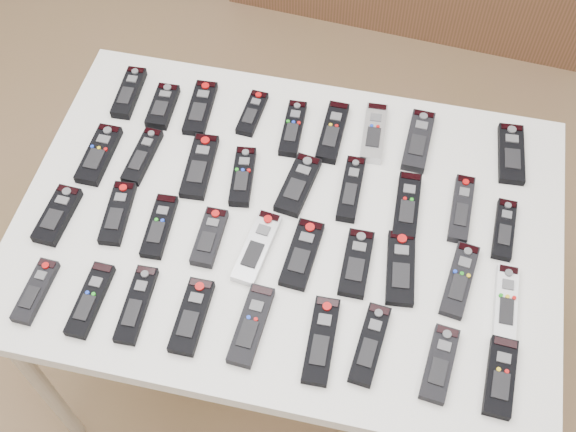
% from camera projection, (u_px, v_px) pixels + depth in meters
% --- Properties ---
extents(ground, '(4.00, 4.00, 0.00)m').
position_uv_depth(ground, '(320.00, 376.00, 2.28)').
color(ground, olive).
rests_on(ground, ground).
extents(table, '(1.25, 0.88, 0.78)m').
position_uv_depth(table, '(288.00, 234.00, 1.72)').
color(table, white).
rests_on(table, ground).
extents(remote_0, '(0.06, 0.17, 0.02)m').
position_uv_depth(remote_0, '(129.00, 93.00, 1.87)').
color(remote_0, black).
rests_on(remote_0, table).
extents(remote_1, '(0.06, 0.14, 0.02)m').
position_uv_depth(remote_1, '(163.00, 106.00, 1.85)').
color(remote_1, black).
rests_on(remote_1, table).
extents(remote_2, '(0.07, 0.18, 0.02)m').
position_uv_depth(remote_2, '(200.00, 108.00, 1.85)').
color(remote_2, black).
rests_on(remote_2, table).
extents(remote_3, '(0.05, 0.14, 0.02)m').
position_uv_depth(remote_3, '(252.00, 113.00, 1.84)').
color(remote_3, black).
rests_on(remote_3, table).
extents(remote_4, '(0.05, 0.17, 0.02)m').
position_uv_depth(remote_4, '(293.00, 128.00, 1.81)').
color(remote_4, black).
rests_on(remote_4, table).
extents(remote_5, '(0.05, 0.19, 0.02)m').
position_uv_depth(remote_5, '(333.00, 132.00, 1.80)').
color(remote_5, black).
rests_on(remote_5, table).
extents(remote_6, '(0.06, 0.18, 0.02)m').
position_uv_depth(remote_6, '(374.00, 133.00, 1.80)').
color(remote_6, '#B7B7BC').
rests_on(remote_6, table).
extents(remote_7, '(0.06, 0.19, 0.02)m').
position_uv_depth(remote_7, '(418.00, 141.00, 1.78)').
color(remote_7, black).
rests_on(remote_7, table).
extents(remote_8, '(0.07, 0.18, 0.02)m').
position_uv_depth(remote_8, '(511.00, 154.00, 1.76)').
color(remote_8, black).
rests_on(remote_8, table).
extents(remote_9, '(0.06, 0.17, 0.02)m').
position_uv_depth(remote_9, '(99.00, 154.00, 1.76)').
color(remote_9, black).
rests_on(remote_9, table).
extents(remote_10, '(0.05, 0.17, 0.02)m').
position_uv_depth(remote_10, '(143.00, 156.00, 1.76)').
color(remote_10, black).
rests_on(remote_10, table).
extents(remote_11, '(0.07, 0.19, 0.02)m').
position_uv_depth(remote_11, '(200.00, 166.00, 1.74)').
color(remote_11, black).
rests_on(remote_11, table).
extents(remote_12, '(0.07, 0.17, 0.02)m').
position_uv_depth(remote_12, '(243.00, 177.00, 1.72)').
color(remote_12, black).
rests_on(remote_12, table).
extents(remote_13, '(0.08, 0.18, 0.02)m').
position_uv_depth(remote_13, '(298.00, 185.00, 1.71)').
color(remote_13, black).
rests_on(remote_13, table).
extents(remote_14, '(0.05, 0.18, 0.02)m').
position_uv_depth(remote_14, '(351.00, 189.00, 1.70)').
color(remote_14, black).
rests_on(remote_14, table).
extents(remote_15, '(0.06, 0.18, 0.02)m').
position_uv_depth(remote_15, '(407.00, 206.00, 1.68)').
color(remote_15, black).
rests_on(remote_15, table).
extents(remote_16, '(0.05, 0.18, 0.02)m').
position_uv_depth(remote_16, '(461.00, 209.00, 1.67)').
color(remote_16, black).
rests_on(remote_16, table).
extents(remote_17, '(0.05, 0.16, 0.02)m').
position_uv_depth(remote_17, '(504.00, 229.00, 1.64)').
color(remote_17, black).
rests_on(remote_17, table).
extents(remote_18, '(0.06, 0.16, 0.02)m').
position_uv_depth(remote_18, '(57.00, 215.00, 1.66)').
color(remote_18, black).
rests_on(remote_18, table).
extents(remote_19, '(0.07, 0.17, 0.02)m').
position_uv_depth(remote_19, '(118.00, 213.00, 1.67)').
color(remote_19, black).
rests_on(remote_19, table).
extents(remote_20, '(0.06, 0.17, 0.02)m').
position_uv_depth(remote_20, '(159.00, 226.00, 1.65)').
color(remote_20, black).
rests_on(remote_20, table).
extents(remote_21, '(0.05, 0.15, 0.02)m').
position_uv_depth(remote_21, '(209.00, 237.00, 1.63)').
color(remote_21, black).
rests_on(remote_21, table).
extents(remote_22, '(0.08, 0.19, 0.02)m').
position_uv_depth(remote_22, '(257.00, 247.00, 1.62)').
color(remote_22, '#B7B7BC').
rests_on(remote_22, table).
extents(remote_23, '(0.07, 0.18, 0.02)m').
position_uv_depth(remote_23, '(302.00, 254.00, 1.61)').
color(remote_23, black).
rests_on(remote_23, table).
extents(remote_24, '(0.06, 0.16, 0.02)m').
position_uv_depth(remote_24, '(356.00, 263.00, 1.59)').
color(remote_24, black).
rests_on(remote_24, table).
extents(remote_25, '(0.08, 0.19, 0.02)m').
position_uv_depth(remote_25, '(401.00, 268.00, 1.59)').
color(remote_25, black).
rests_on(remote_25, table).
extents(remote_26, '(0.07, 0.19, 0.02)m').
position_uv_depth(remote_26, '(460.00, 280.00, 1.57)').
color(remote_26, black).
rests_on(remote_26, table).
extents(remote_27, '(0.05, 0.18, 0.02)m').
position_uv_depth(remote_27, '(506.00, 303.00, 1.54)').
color(remote_27, silver).
rests_on(remote_27, table).
extents(remote_28, '(0.05, 0.15, 0.02)m').
position_uv_depth(remote_28, '(36.00, 291.00, 1.55)').
color(remote_28, black).
rests_on(remote_28, table).
extents(remote_29, '(0.05, 0.17, 0.02)m').
position_uv_depth(remote_29, '(90.00, 300.00, 1.54)').
color(remote_29, black).
rests_on(remote_29, table).
extents(remote_30, '(0.05, 0.18, 0.02)m').
position_uv_depth(remote_30, '(136.00, 305.00, 1.54)').
color(remote_30, black).
rests_on(remote_30, table).
extents(remote_31, '(0.06, 0.17, 0.02)m').
position_uv_depth(remote_31, '(192.00, 316.00, 1.52)').
color(remote_31, black).
rests_on(remote_31, table).
extents(remote_32, '(0.06, 0.18, 0.02)m').
position_uv_depth(remote_32, '(251.00, 325.00, 1.51)').
color(remote_32, black).
rests_on(remote_32, table).
extents(remote_33, '(0.06, 0.19, 0.02)m').
position_uv_depth(remote_33, '(321.00, 340.00, 1.49)').
color(remote_33, black).
rests_on(remote_33, table).
extents(remote_34, '(0.07, 0.18, 0.02)m').
position_uv_depth(remote_34, '(370.00, 344.00, 1.48)').
color(remote_34, black).
rests_on(remote_34, table).
extents(remote_35, '(0.07, 0.17, 0.02)m').
position_uv_depth(remote_35, '(440.00, 364.00, 1.46)').
color(remote_35, black).
rests_on(remote_35, table).
extents(remote_36, '(0.06, 0.17, 0.02)m').
position_uv_depth(remote_36, '(500.00, 377.00, 1.45)').
color(remote_36, black).
rests_on(remote_36, table).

